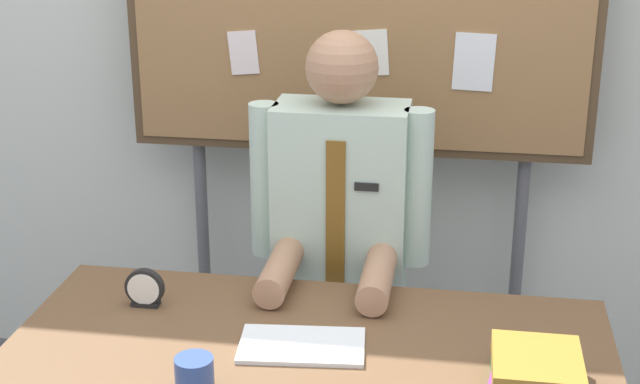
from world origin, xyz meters
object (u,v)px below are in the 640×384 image
(desk, at_px, (309,376))
(book_stack, at_px, (536,378))
(coffee_mug, at_px, (194,376))
(desk_clock, at_px, (145,289))
(open_notebook, at_px, (302,345))
(person, at_px, (340,274))

(desk, distance_m, book_stack, 0.59)
(book_stack, xyz_separation_m, coffee_mug, (-0.77, -0.11, -0.00))
(desk_clock, bearing_deg, desk, -16.19)
(book_stack, distance_m, open_notebook, 0.58)
(coffee_mug, bearing_deg, desk_clock, 122.56)
(open_notebook, bearing_deg, desk_clock, 161.07)
(open_notebook, height_order, coffee_mug, coffee_mug)
(person, distance_m, desk_clock, 0.65)
(desk, bearing_deg, book_stack, -15.95)
(desk, distance_m, coffee_mug, 0.38)
(desk_clock, bearing_deg, open_notebook, -18.93)
(person, relative_size, coffee_mug, 15.35)
(open_notebook, distance_m, desk_clock, 0.49)
(open_notebook, xyz_separation_m, desk_clock, (-0.47, 0.16, 0.04))
(desk, height_order, desk_clock, desk_clock)
(desk, height_order, person, person)
(person, distance_m, book_stack, 0.91)
(person, distance_m, open_notebook, 0.58)
(desk, height_order, coffee_mug, coffee_mug)
(book_stack, distance_m, coffee_mug, 0.78)
(book_stack, bearing_deg, coffee_mug, -171.76)
(desk, relative_size, desk_clock, 14.08)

